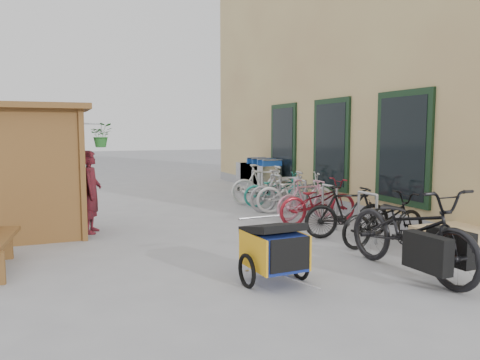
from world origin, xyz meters
name	(u,v)px	position (x,y,z in m)	size (l,w,h in m)	color
ground	(246,253)	(0.00, 0.00, 0.00)	(80.00, 80.00, 0.00)	#969699
building	(392,77)	(6.49, 4.50, 3.49)	(6.07, 13.00, 7.00)	tan
kiosk	(22,152)	(-3.28, 2.47, 1.55)	(2.49, 1.65, 2.40)	brown
bike_rack	(300,195)	(2.30, 2.40, 0.52)	(0.05, 5.35, 0.86)	#A5A8AD
pallet_stack	(461,243)	(3.00, -1.40, 0.21)	(1.00, 1.20, 0.40)	tan
shopping_carts	(258,173)	(3.00, 6.27, 0.66)	(0.63, 2.12, 1.13)	silver
child_trailer	(274,248)	(-0.23, -1.45, 0.45)	(0.84, 1.40, 0.82)	navy
cargo_bike	(411,231)	(1.63, -1.82, 0.60)	(0.89, 2.33, 1.21)	black
person_kiosk	(91,192)	(-2.13, 2.48, 0.78)	(0.57, 0.37, 1.56)	maroon
bike_0	(384,220)	(2.32, -0.42, 0.45)	(0.60, 1.71, 0.90)	black
bike_1	(347,212)	(2.11, 0.32, 0.48)	(0.45, 1.59, 0.95)	black
bike_2	(318,202)	(2.28, 1.60, 0.47)	(0.62, 1.79, 0.94)	maroon
bike_3	(307,199)	(2.31, 2.12, 0.45)	(0.42, 1.49, 0.89)	pink
bike_4	(295,193)	(2.48, 2.94, 0.48)	(0.64, 1.84, 0.97)	silver
bike_5	(285,191)	(2.29, 3.11, 0.51)	(0.48, 1.70, 1.02)	#9D9DA2
bike_6	(276,190)	(2.47, 3.92, 0.44)	(0.58, 1.68, 0.88)	#218476
bike_7	(264,184)	(2.35, 4.40, 0.53)	(0.50, 1.76, 1.06)	silver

